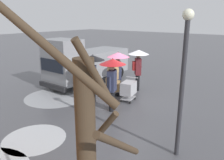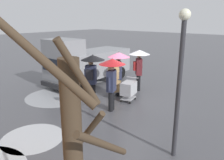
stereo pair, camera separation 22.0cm
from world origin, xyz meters
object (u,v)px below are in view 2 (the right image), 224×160
Objects in this scene: shopping_cart_vendor at (129,89)px; pedestrian_pink_side at (119,63)px; pedestrian_black_side at (139,60)px; pedestrian_white_side at (92,67)px; cargo_van_parked_right at (87,62)px; street_lamp at (180,71)px; pedestrian_far_side at (112,72)px; hand_dolly_boxes at (114,79)px.

pedestrian_pink_side reaches higher than shopping_cart_vendor.
pedestrian_black_side is 1.00× the size of pedestrian_white_side.
shopping_cart_vendor is at bearing 164.70° from cargo_van_parked_right.
pedestrian_pink_side is at bearing 77.55° from pedestrian_black_side.
street_lamp is (-7.08, 3.63, 1.19)m from cargo_van_parked_right.
pedestrian_far_side is at bearing 119.70° from pedestrian_pink_side.
hand_dolly_boxes is (0.95, -0.12, 0.25)m from shopping_cart_vendor.
pedestrian_white_side and pedestrian_far_side have the same top height.
pedestrian_pink_side is 1.42m from pedestrian_white_side.
street_lamp is at bearing 145.45° from pedestrian_pink_side.
pedestrian_black_side and pedestrian_white_side have the same top height.
pedestrian_far_side is 3.69m from street_lamp.
cargo_van_parked_right is at bearing -15.30° from shopping_cart_vendor.
shopping_cart_vendor is 1.90m from pedestrian_white_side.
cargo_van_parked_right is 4.40m from pedestrian_far_side.
cargo_van_parked_right is at bearing -40.24° from pedestrian_white_side.
cargo_van_parked_right reaches higher than hand_dolly_boxes.
pedestrian_far_side is (-0.08, 1.27, 1.02)m from shopping_cart_vendor.
cargo_van_parked_right is 2.49× the size of pedestrian_far_side.
pedestrian_black_side is 5.81m from street_lamp.
hand_dolly_boxes is 1.44m from pedestrian_white_side.
pedestrian_white_side is 0.56× the size of street_lamp.
pedestrian_black_side is 0.56× the size of street_lamp.
pedestrian_black_side reaches higher than shopping_cart_vendor.
pedestrian_black_side is at bearing -71.96° from shopping_cart_vendor.
pedestrian_pink_side and pedestrian_black_side have the same top height.
pedestrian_far_side is (-1.04, 1.39, 0.77)m from hand_dolly_boxes.
pedestrian_pink_side is 1.33m from pedestrian_black_side.
cargo_van_parked_right reaches higher than pedestrian_far_side.
street_lamp is (-4.61, 1.54, 0.80)m from pedestrian_white_side.
street_lamp reaches higher than cargo_van_parked_right.
street_lamp is at bearing 161.50° from pedestrian_white_side.
hand_dolly_boxes is 0.70× the size of pedestrian_far_side.
pedestrian_pink_side is at bearing -135.57° from hand_dolly_boxes.
pedestrian_far_side is 0.56× the size of street_lamp.
pedestrian_pink_side reaches higher than hand_dolly_boxes.
hand_dolly_boxes is at bearing 44.43° from pedestrian_pink_side.
pedestrian_pink_side and pedestrian_white_side have the same top height.
street_lamp is at bearing 147.85° from hand_dolly_boxes.
pedestrian_far_side is (-0.88, 1.54, 0.00)m from pedestrian_pink_side.
hand_dolly_boxes is 1.69m from pedestrian_black_side.
pedestrian_black_side is at bearing -78.21° from pedestrian_far_side.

